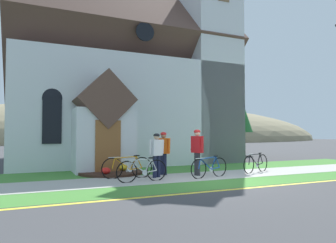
% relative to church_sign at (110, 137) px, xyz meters
% --- Properties ---
extents(ground, '(140.00, 140.00, 0.00)m').
position_rel_church_sign_xyz_m(ground, '(2.83, 0.41, -1.42)').
color(ground, '#3D3D3F').
extents(sidewalk_slab, '(32.00, 2.11, 0.01)m').
position_rel_church_sign_xyz_m(sidewalk_slab, '(1.96, -2.25, -1.42)').
color(sidewalk_slab, '#A8A59E').
rests_on(sidewalk_slab, ground).
extents(grass_verge, '(32.00, 1.56, 0.01)m').
position_rel_church_sign_xyz_m(grass_verge, '(1.96, -4.08, -1.42)').
color(grass_verge, '#427F33').
rests_on(grass_verge, ground).
extents(church_lawn, '(24.00, 2.57, 0.01)m').
position_rel_church_sign_xyz_m(church_lawn, '(1.96, 0.09, -1.42)').
color(church_lawn, '#427F33').
rests_on(church_lawn, ground).
extents(curb_paint_stripe, '(28.00, 0.16, 0.01)m').
position_rel_church_sign_xyz_m(curb_paint_stripe, '(1.96, -5.01, -1.42)').
color(curb_paint_stripe, yellow).
rests_on(curb_paint_stripe, ground).
extents(church_building, '(12.10, 11.41, 13.03)m').
position_rel_church_sign_xyz_m(church_building, '(2.28, 5.85, 3.41)').
color(church_building, silver).
rests_on(church_building, ground).
extents(church_sign, '(2.08, 0.19, 2.16)m').
position_rel_church_sign_xyz_m(church_sign, '(0.00, 0.00, 0.00)').
color(church_sign, slate).
rests_on(church_sign, ground).
extents(flower_bed, '(2.50, 2.50, 0.34)m').
position_rel_church_sign_xyz_m(flower_bed, '(-0.00, -0.23, -1.35)').
color(flower_bed, '#382319').
rests_on(flower_bed, ground).
extents(bicycle_orange, '(1.69, 0.37, 0.80)m').
position_rel_church_sign_xyz_m(bicycle_orange, '(2.98, -2.70, -1.06)').
color(bicycle_orange, black).
rests_on(bicycle_orange, ground).
extents(bicycle_silver, '(1.69, 0.62, 0.81)m').
position_rel_church_sign_xyz_m(bicycle_silver, '(5.47, -2.23, -1.05)').
color(bicycle_silver, black).
rests_on(bicycle_silver, ground).
extents(bicycle_black, '(1.81, 0.20, 0.83)m').
position_rel_church_sign_xyz_m(bicycle_black, '(0.23, -1.70, -1.04)').
color(bicycle_black, black).
rests_on(bicycle_black, ground).
extents(bicycle_white, '(1.77, 0.14, 0.81)m').
position_rel_church_sign_xyz_m(bicycle_white, '(0.46, -2.63, -1.05)').
color(bicycle_white, black).
rests_on(bicycle_white, ground).
extents(cyclist_in_blue_jersey, '(0.33, 0.79, 1.73)m').
position_rel_church_sign_xyz_m(cyclist_in_blue_jersey, '(2.83, -2.08, -0.40)').
color(cyclist_in_blue_jersey, '#2D2D33').
rests_on(cyclist_in_blue_jersey, ground).
extents(cyclist_in_white_jersey, '(0.41, 0.65, 1.64)m').
position_rel_church_sign_xyz_m(cyclist_in_white_jersey, '(1.74, -1.39, -0.47)').
color(cyclist_in_white_jersey, '#191E38').
rests_on(cyclist_in_white_jersey, ground).
extents(cyclist_in_yellow_jersey, '(0.62, 0.36, 1.58)m').
position_rel_church_sign_xyz_m(cyclist_in_yellow_jersey, '(1.24, -1.95, -0.51)').
color(cyclist_in_yellow_jersey, '#191E38').
rests_on(cyclist_in_yellow_jersey, ground).
extents(roadside_conifer, '(3.03, 3.03, 6.37)m').
position_rel_church_sign_xyz_m(roadside_conifer, '(10.60, 6.58, 2.59)').
color(roadside_conifer, '#4C3823').
rests_on(roadside_conifer, ground).
extents(distant_hill, '(98.71, 52.10, 16.42)m').
position_rel_church_sign_xyz_m(distant_hill, '(17.70, 55.60, -1.42)').
color(distant_hill, '#847A5B').
rests_on(distant_hill, ground).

